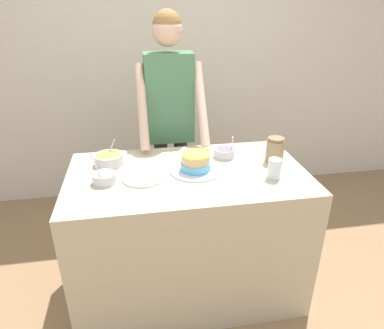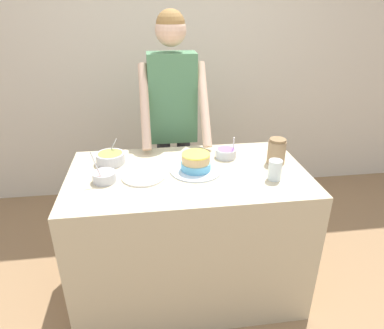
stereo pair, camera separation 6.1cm
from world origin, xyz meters
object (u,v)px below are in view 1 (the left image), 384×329
drinking_glass (275,169)px  ceramic_plate (144,177)px  person_baker (170,107)px  frosting_bowl_olive (109,159)px  cake (196,164)px  stoneware_jar (275,150)px  frosting_bowl_purple (224,152)px  frosting_bowl_pink (104,178)px

drinking_glass → ceramic_plate: size_ratio=0.47×
person_baker → drinking_glass: 0.97m
frosting_bowl_olive → ceramic_plate: size_ratio=0.70×
cake → stoneware_jar: size_ratio=1.93×
person_baker → frosting_bowl_purple: person_baker is taller
ceramic_plate → frosting_bowl_olive: bearing=132.3°
frosting_bowl_pink → frosting_bowl_olive: bearing=86.1°
cake → drinking_glass: drinking_glass is taller
frosting_bowl_pink → drinking_glass: size_ratio=1.65×
frosting_bowl_purple → frosting_bowl_olive: bearing=179.4°
cake → stoneware_jar: stoneware_jar is taller
person_baker → cake: 0.67m
ceramic_plate → cake: bearing=7.5°
frosting_bowl_olive → stoneware_jar: stoneware_jar is taller
stoneware_jar → ceramic_plate: bearing=-174.1°
frosting_bowl_purple → drinking_glass: 0.40m
frosting_bowl_olive → stoneware_jar: size_ratio=1.09×
frosting_bowl_pink → person_baker: bearing=56.9°
cake → ceramic_plate: 0.32m
frosting_bowl_purple → frosting_bowl_olive: 0.75m
person_baker → drinking_glass: size_ratio=15.11×
frosting_bowl_pink → frosting_bowl_purple: frosting_bowl_pink is taller
person_baker → frosting_bowl_pink: (-0.46, -0.70, -0.19)m
frosting_bowl_olive → person_baker: bearing=46.1°
person_baker → frosting_bowl_olive: person_baker is taller
frosting_bowl_pink → frosting_bowl_olive: size_ratio=1.09×
frosting_bowl_olive → drinking_glass: (0.96, -0.35, 0.02)m
frosting_bowl_pink → drinking_glass: 0.98m
frosting_bowl_pink → frosting_bowl_olive: 0.24m
person_baker → ceramic_plate: person_baker is taller
cake → ceramic_plate: cake is taller
frosting_bowl_pink → ceramic_plate: size_ratio=0.77×
cake → frosting_bowl_olive: (-0.52, 0.18, -0.01)m
frosting_bowl_olive → frosting_bowl_pink: bearing=-93.9°
person_baker → frosting_bowl_purple: 0.59m
frosting_bowl_olive → ceramic_plate: bearing=-47.7°
person_baker → ceramic_plate: (-0.24, -0.68, -0.21)m
person_baker → stoneware_jar: (0.60, -0.59, -0.14)m
cake → person_baker: bearing=97.2°
ceramic_plate → stoneware_jar: size_ratio=1.56×
frosting_bowl_purple → ceramic_plate: frosting_bowl_purple is taller
person_baker → frosting_bowl_olive: bearing=-133.9°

